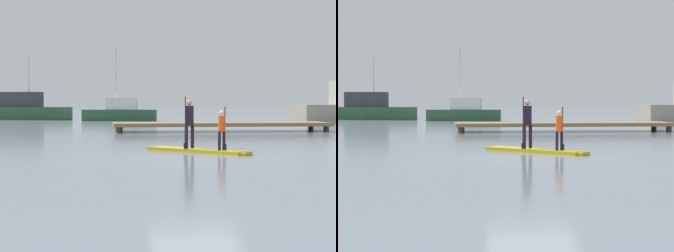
# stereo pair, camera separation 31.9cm
# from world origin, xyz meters

# --- Properties ---
(ground_plane) EXTENTS (240.00, 240.00, 0.00)m
(ground_plane) POSITION_xyz_m (0.00, 0.00, 0.00)
(ground_plane) COLOR slate
(paddleboard_near) EXTENTS (2.93, 2.93, 0.10)m
(paddleboard_near) POSITION_xyz_m (0.38, 1.88, 0.05)
(paddleboard_near) COLOR gold
(paddleboard_near) RESTS_ON ground
(paddler_adult) EXTENTS (0.40, 0.39, 1.61)m
(paddler_adult) POSITION_xyz_m (0.14, 2.11, 0.97)
(paddler_adult) COLOR black
(paddler_adult) RESTS_ON paddleboard_near
(paddler_child_solo) EXTENTS (0.33, 0.33, 1.31)m
(paddler_child_solo) POSITION_xyz_m (1.00, 1.27, 0.77)
(paddler_child_solo) COLOR black
(paddler_child_solo) RESTS_ON paddleboard_near
(fishing_boat_green_midground) EXTENTS (6.06, 2.43, 5.98)m
(fishing_boat_green_midground) POSITION_xyz_m (-0.80, 32.64, 0.72)
(fishing_boat_green_midground) COLOR #2D5638
(fishing_boat_green_midground) RESTS_ON ground
(motor_boat_small_navy) EXTENTS (7.90, 4.40, 5.39)m
(motor_boat_small_navy) POSITION_xyz_m (-8.80, 36.93, 0.89)
(motor_boat_small_navy) COLOR #2D5638
(motor_boat_small_navy) RESTS_ON ground
(floating_dock) EXTENTS (11.18, 2.85, 0.48)m
(floating_dock) POSITION_xyz_m (3.72, 14.65, 0.38)
(floating_dock) COLOR #846B4C
(floating_dock) RESTS_ON ground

